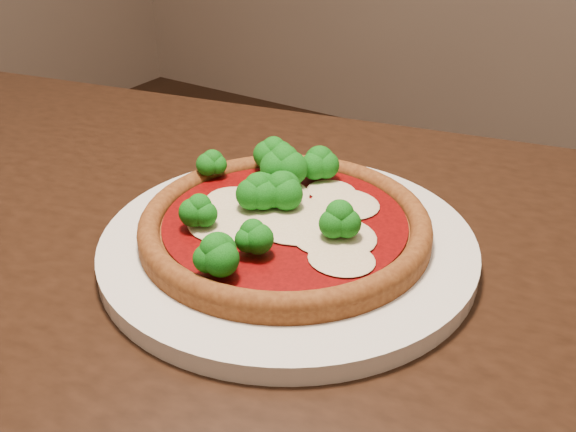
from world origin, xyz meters
The scene contains 3 objects.
dining_table centered at (0.10, -0.09, 0.65)m, with size 1.40×1.00×0.75m.
plate centered at (0.15, -0.06, 0.76)m, with size 0.35×0.35×0.02m, color silver.
pizza centered at (0.14, -0.05, 0.78)m, with size 0.27×0.27×0.06m.
Camera 1 is at (0.42, -0.49, 1.08)m, focal length 40.00 mm.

